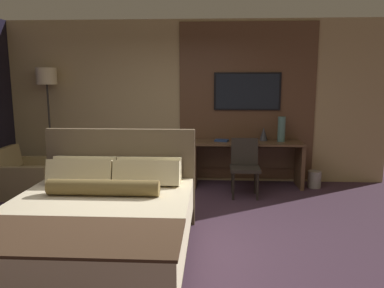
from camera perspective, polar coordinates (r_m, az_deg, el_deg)
ground_plane at (r=4.40m, az=-5.05°, el=-14.25°), size 16.00×16.00×0.00m
wall_back_tv_panel at (r=6.60m, az=-0.66°, el=6.41°), size 7.20×0.09×2.80m
bed at (r=3.91m, az=-14.13°, el=-12.01°), size 1.83×2.22×1.20m
desk at (r=6.42m, az=8.37°, el=-1.73°), size 1.82×0.57×0.76m
tv at (r=6.53m, az=8.42°, el=7.93°), size 1.14×0.04×0.64m
desk_chair at (r=5.86m, az=8.03°, el=-2.72°), size 0.46×0.46×0.89m
armchair_by_window at (r=6.49m, az=-23.74°, el=-4.81°), size 0.89×0.91×0.75m
floor_lamp at (r=6.92m, az=-21.21°, el=8.25°), size 0.34×0.34×1.99m
vase_tall at (r=6.42m, az=13.48°, el=2.21°), size 0.13×0.13×0.42m
vase_short at (r=6.48m, az=10.85°, el=1.53°), size 0.14×0.14×0.23m
book at (r=6.32m, az=4.54°, el=0.55°), size 0.25×0.21×0.03m
waste_bin at (r=6.63m, az=18.14°, el=-5.12°), size 0.22×0.22×0.28m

